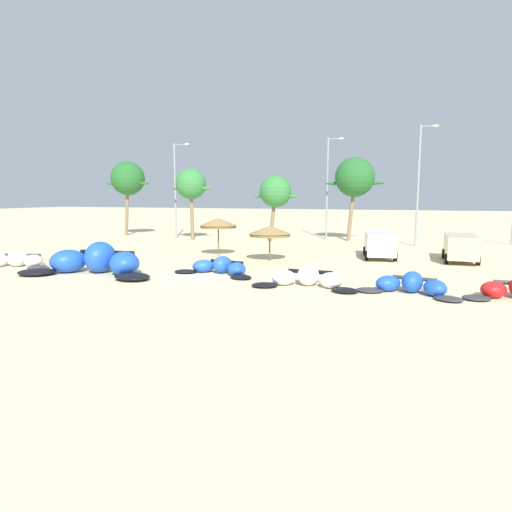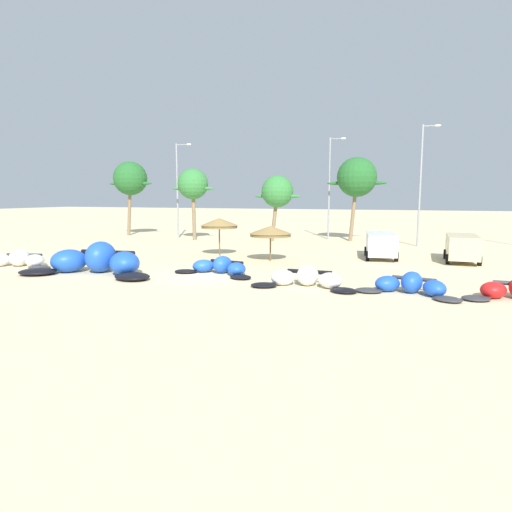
{
  "view_description": "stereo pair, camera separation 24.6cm",
  "coord_description": "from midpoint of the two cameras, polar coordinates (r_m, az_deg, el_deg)",
  "views": [
    {
      "loc": [
        11.49,
        -22.48,
        4.49
      ],
      "look_at": [
        2.79,
        2.0,
        1.0
      ],
      "focal_mm": 31.35,
      "sensor_mm": 36.0,
      "label": 1
    },
    {
      "loc": [
        11.72,
        -22.4,
        4.49
      ],
      "look_at": [
        2.79,
        2.0,
        1.0
      ],
      "focal_mm": 31.35,
      "sensor_mm": 36.0,
      "label": 2
    }
  ],
  "objects": [
    {
      "name": "lamppost_west_center",
      "position": [
        47.45,
        9.07,
        9.08
      ],
      "size": [
        1.7,
        0.24,
        10.43
      ],
      "color": "gray",
      "rests_on": "ground"
    },
    {
      "name": "kite_far_left",
      "position": [
        32.33,
        -28.57,
        -0.52
      ],
      "size": [
        5.69,
        3.41,
        1.1
      ],
      "color": "#333338",
      "rests_on": "ground"
    },
    {
      "name": "ground_plane",
      "position": [
        25.66,
        -7.66,
        -2.5
      ],
      "size": [
        260.0,
        260.0,
        0.0
      ],
      "primitive_type": "plane",
      "color": "beige"
    },
    {
      "name": "palm_left",
      "position": [
        46.42,
        -8.45,
        8.99
      ],
      "size": [
        4.68,
        3.12,
        7.29
      ],
      "color": "#7F6647",
      "rests_on": "ground"
    },
    {
      "name": "palm_leftmost",
      "position": [
        53.35,
        -16.18,
        9.43
      ],
      "size": [
        5.7,
        3.8,
        8.39
      ],
      "color": "#7F6647",
      "rests_on": "ground"
    },
    {
      "name": "kite_center",
      "position": [
        22.47,
        6.22,
        -2.88
      ],
      "size": [
        5.54,
        2.55,
        1.04
      ],
      "color": "black",
      "rests_on": "ground"
    },
    {
      "name": "beach_umbrella_near_van",
      "position": [
        33.87,
        -5.04,
        4.21
      ],
      "size": [
        2.84,
        2.84,
        2.85
      ],
      "color": "brown",
      "rests_on": "ground"
    },
    {
      "name": "parked_car_second",
      "position": [
        33.7,
        15.29,
        1.59
      ],
      "size": [
        2.67,
        4.89,
        1.84
      ],
      "color": "white",
      "rests_on": "ground"
    },
    {
      "name": "lamppost_east_center",
      "position": [
        42.79,
        19.99,
        9.05
      ],
      "size": [
        1.57,
        0.24,
        10.7
      ],
      "color": "gray",
      "rests_on": "ground"
    },
    {
      "name": "beach_umbrella_middle",
      "position": [
        31.03,
        1.54,
        3.19
      ],
      "size": [
        2.97,
        2.97,
        2.44
      ],
      "color": "brown",
      "rests_on": "ground"
    },
    {
      "name": "parked_van",
      "position": [
        33.8,
        24.46,
        1.19
      ],
      "size": [
        2.15,
        4.7,
        1.84
      ],
      "color": "beige",
      "rests_on": "ground"
    },
    {
      "name": "palm_center_left",
      "position": [
        45.91,
        12.34,
        9.74
      ],
      "size": [
        5.88,
        3.92,
        8.32
      ],
      "color": "#7F6647",
      "rests_on": "ground"
    },
    {
      "name": "palm_left_of_gap",
      "position": [
        44.78,
        2.35,
        8.16
      ],
      "size": [
        4.75,
        3.17,
        6.55
      ],
      "color": "#7F6647",
      "rests_on": "ground"
    },
    {
      "name": "kite_left",
      "position": [
        27.58,
        -20.0,
        -0.71
      ],
      "size": [
        8.56,
        4.3,
        1.84
      ],
      "color": "black",
      "rests_on": "ground"
    },
    {
      "name": "kite_right_of_center",
      "position": [
        21.91,
        18.87,
        -3.56
      ],
      "size": [
        4.87,
        2.76,
        1.01
      ],
      "color": "#333338",
      "rests_on": "ground"
    },
    {
      "name": "kite_left_of_center",
      "position": [
        26.07,
        -4.91,
        -1.44
      ],
      "size": [
        5.32,
        2.89,
        1.01
      ],
      "color": "black",
      "rests_on": "ground"
    },
    {
      "name": "lamppost_west",
      "position": [
        48.89,
        -10.28,
        8.78
      ],
      "size": [
        1.86,
        0.24,
        10.01
      ],
      "color": "gray",
      "rests_on": "ground"
    }
  ]
}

